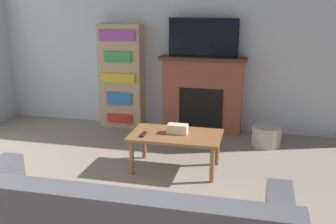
{
  "coord_description": "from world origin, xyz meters",
  "views": [
    {
      "loc": [
        1.1,
        -1.23,
        1.83
      ],
      "look_at": [
        0.19,
        2.61,
        0.69
      ],
      "focal_mm": 42.0,
      "sensor_mm": 36.0,
      "label": 1
    }
  ],
  "objects_px": {
    "fireplace": "(202,94)",
    "tv": "(203,38)",
    "coffee_table": "(176,139)",
    "bookshelf": "(122,76)",
    "storage_basket": "(266,136)"
  },
  "relations": [
    {
      "from": "coffee_table",
      "to": "bookshelf",
      "type": "relative_size",
      "value": 0.66
    },
    {
      "from": "tv",
      "to": "bookshelf",
      "type": "distance_m",
      "value": 1.32
    },
    {
      "from": "fireplace",
      "to": "bookshelf",
      "type": "relative_size",
      "value": 0.81
    },
    {
      "from": "coffee_table",
      "to": "storage_basket",
      "type": "relative_size",
      "value": 2.66
    },
    {
      "from": "tv",
      "to": "coffee_table",
      "type": "xyz_separation_m",
      "value": [
        -0.08,
        -1.38,
        -0.97
      ]
    },
    {
      "from": "fireplace",
      "to": "storage_basket",
      "type": "xyz_separation_m",
      "value": [
        0.91,
        -0.39,
        -0.41
      ]
    },
    {
      "from": "fireplace",
      "to": "bookshelf",
      "type": "bearing_deg",
      "value": -178.91
    },
    {
      "from": "coffee_table",
      "to": "storage_basket",
      "type": "height_order",
      "value": "coffee_table"
    },
    {
      "from": "fireplace",
      "to": "coffee_table",
      "type": "relative_size",
      "value": 1.23
    },
    {
      "from": "tv",
      "to": "fireplace",
      "type": "bearing_deg",
      "value": 90.0
    },
    {
      "from": "fireplace",
      "to": "tv",
      "type": "xyz_separation_m",
      "value": [
        0.0,
        -0.02,
        0.79
      ]
    },
    {
      "from": "fireplace",
      "to": "tv",
      "type": "height_order",
      "value": "tv"
    },
    {
      "from": "storage_basket",
      "to": "coffee_table",
      "type": "bearing_deg",
      "value": -134.63
    },
    {
      "from": "tv",
      "to": "coffee_table",
      "type": "relative_size",
      "value": 0.97
    },
    {
      "from": "fireplace",
      "to": "coffee_table",
      "type": "height_order",
      "value": "fireplace"
    }
  ]
}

